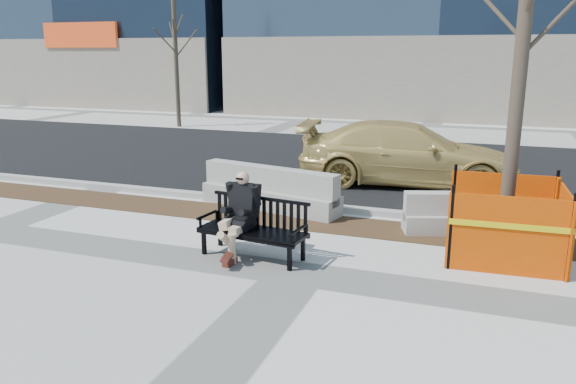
{
  "coord_description": "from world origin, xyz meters",
  "views": [
    {
      "loc": [
        2.6,
        -7.63,
        3.31
      ],
      "look_at": [
        -0.52,
        1.01,
        1.0
      ],
      "focal_mm": 35.12,
      "sensor_mm": 36.0,
      "label": 1
    }
  ],
  "objects_px": {
    "tree_fence": "(502,256)",
    "jersey_barrier_left": "(270,209)",
    "sedan": "(405,184)",
    "seated_man": "(241,254)",
    "bench": "(253,257)",
    "jersey_barrier_right": "(477,233)"
  },
  "relations": [
    {
      "from": "sedan",
      "to": "jersey_barrier_left",
      "type": "distance_m",
      "value": 4.14
    },
    {
      "from": "jersey_barrier_right",
      "to": "jersey_barrier_left",
      "type": "bearing_deg",
      "value": 158.33
    },
    {
      "from": "jersey_barrier_left",
      "to": "seated_man",
      "type": "bearing_deg",
      "value": -65.51
    },
    {
      "from": "sedan",
      "to": "jersey_barrier_left",
      "type": "bearing_deg",
      "value": 137.33
    },
    {
      "from": "jersey_barrier_left",
      "to": "jersey_barrier_right",
      "type": "distance_m",
      "value": 4.27
    },
    {
      "from": "tree_fence",
      "to": "jersey_barrier_left",
      "type": "height_order",
      "value": "tree_fence"
    },
    {
      "from": "tree_fence",
      "to": "bench",
      "type": "bearing_deg",
      "value": -159.43
    },
    {
      "from": "bench",
      "to": "jersey_barrier_right",
      "type": "relative_size",
      "value": 0.67
    },
    {
      "from": "jersey_barrier_right",
      "to": "tree_fence",
      "type": "bearing_deg",
      "value": -87.63
    },
    {
      "from": "sedan",
      "to": "seated_man",
      "type": "bearing_deg",
      "value": 156.18
    },
    {
      "from": "bench",
      "to": "tree_fence",
      "type": "distance_m",
      "value": 4.13
    },
    {
      "from": "jersey_barrier_right",
      "to": "bench",
      "type": "bearing_deg",
      "value": -161.31
    },
    {
      "from": "bench",
      "to": "jersey_barrier_left",
      "type": "distance_m",
      "value": 2.96
    },
    {
      "from": "bench",
      "to": "tree_fence",
      "type": "bearing_deg",
      "value": 27.85
    },
    {
      "from": "tree_fence",
      "to": "sedan",
      "type": "distance_m",
      "value": 5.29
    },
    {
      "from": "tree_fence",
      "to": "jersey_barrier_left",
      "type": "distance_m",
      "value": 4.9
    },
    {
      "from": "bench",
      "to": "seated_man",
      "type": "distance_m",
      "value": 0.26
    },
    {
      "from": "seated_man",
      "to": "sedan",
      "type": "xyz_separation_m",
      "value": [
        1.82,
        6.14,
        0.0
      ]
    },
    {
      "from": "seated_man",
      "to": "tree_fence",
      "type": "bearing_deg",
      "value": 25.69
    },
    {
      "from": "jersey_barrier_left",
      "to": "bench",
      "type": "bearing_deg",
      "value": -61.12
    },
    {
      "from": "bench",
      "to": "tree_fence",
      "type": "xyz_separation_m",
      "value": [
        3.87,
        1.45,
        0.0
      ]
    },
    {
      "from": "jersey_barrier_right",
      "to": "seated_man",
      "type": "bearing_deg",
      "value": -164.08
    }
  ]
}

